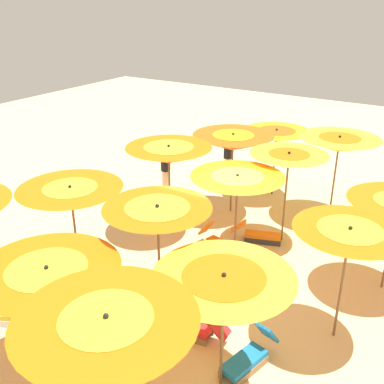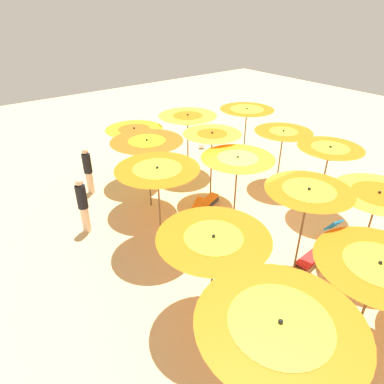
% 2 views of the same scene
% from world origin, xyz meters
% --- Properties ---
extents(ground, '(39.03, 39.03, 0.04)m').
position_xyz_m(ground, '(0.00, 0.00, -0.02)').
color(ground, beige).
extents(beach_umbrella_0, '(2.24, 2.24, 2.49)m').
position_xyz_m(beach_umbrella_0, '(-4.76, -0.73, 2.25)').
color(beach_umbrella_0, brown).
rests_on(beach_umbrella_0, ground).
extents(beach_umbrella_1, '(2.16, 2.16, 2.17)m').
position_xyz_m(beach_umbrella_1, '(-2.85, -1.28, 1.93)').
color(beach_umbrella_1, brown).
rests_on(beach_umbrella_1, ground).
extents(beach_umbrella_2, '(1.95, 1.95, 2.33)m').
position_xyz_m(beach_umbrella_2, '(-0.70, -2.53, 2.06)').
color(beach_umbrella_2, brown).
rests_on(beach_umbrella_2, ground).
extents(beach_umbrella_5, '(2.28, 2.28, 2.14)m').
position_xyz_m(beach_umbrella_5, '(-4.08, 1.12, 1.91)').
color(beach_umbrella_5, brown).
rests_on(beach_umbrella_5, ground).
extents(beach_umbrella_6, '(1.96, 1.96, 2.53)m').
position_xyz_m(beach_umbrella_6, '(-2.08, 0.49, 2.30)').
color(beach_umbrella_6, brown).
rests_on(beach_umbrella_6, ground).
extents(beach_umbrella_7, '(2.08, 2.08, 2.33)m').
position_xyz_m(beach_umbrella_7, '(0.45, 0.19, 2.07)').
color(beach_umbrella_7, brown).
rests_on(beach_umbrella_7, ground).
extents(beach_umbrella_8, '(1.90, 1.90, 2.44)m').
position_xyz_m(beach_umbrella_8, '(2.16, -0.33, 2.22)').
color(beach_umbrella_8, brown).
rests_on(beach_umbrella_8, ground).
extents(beach_umbrella_9, '(2.20, 2.20, 2.40)m').
position_xyz_m(beach_umbrella_9, '(4.28, -0.95, 2.15)').
color(beach_umbrella_9, brown).
rests_on(beach_umbrella_9, ground).
extents(beach_umbrella_11, '(2.24, 2.24, 2.22)m').
position_xyz_m(beach_umbrella_11, '(-1.78, 3.01, 1.97)').
color(beach_umbrella_11, brown).
rests_on(beach_umbrella_11, ground).
extents(beach_umbrella_12, '(2.20, 2.20, 2.43)m').
position_xyz_m(beach_umbrella_12, '(1.07, 2.45, 2.16)').
color(beach_umbrella_12, brown).
rests_on(beach_umbrella_12, ground).
extents(beach_umbrella_13, '(2.26, 2.26, 2.40)m').
position_xyz_m(beach_umbrella_13, '(2.98, 1.61, 2.12)').
color(beach_umbrella_13, brown).
rests_on(beach_umbrella_13, ground).
extents(beach_umbrella_14, '(2.04, 2.04, 2.17)m').
position_xyz_m(beach_umbrella_14, '(4.78, 1.07, 1.94)').
color(beach_umbrella_14, brown).
rests_on(beach_umbrella_14, ground).
extents(lounger_0, '(0.76, 1.18, 0.58)m').
position_xyz_m(lounger_0, '(-3.79, 3.07, 0.20)').
color(lounger_0, silver).
rests_on(lounger_0, ground).
extents(lounger_1, '(1.26, 0.65, 0.69)m').
position_xyz_m(lounger_1, '(-2.27, -1.50, 0.22)').
color(lounger_1, olive).
rests_on(lounger_1, ground).
extents(lounger_2, '(0.43, 1.29, 0.58)m').
position_xyz_m(lounger_2, '(-2.11, -0.28, 0.20)').
color(lounger_2, olive).
rests_on(lounger_2, ground).
extents(lounger_3, '(0.72, 1.33, 0.54)m').
position_xyz_m(lounger_3, '(1.78, 0.15, 0.19)').
color(lounger_3, '#333338').
rests_on(lounger_3, ground).
extents(lounger_4, '(0.59, 1.18, 0.64)m').
position_xyz_m(lounger_4, '(0.86, 0.83, 0.21)').
color(lounger_4, silver).
rests_on(lounger_4, ground).
extents(beachgoer_0, '(0.30, 0.30, 1.72)m').
position_xyz_m(beachgoer_0, '(5.08, 2.85, 0.90)').
color(beachgoer_0, beige).
rests_on(beachgoer_0, ground).
extents(beachgoer_1, '(0.30, 0.30, 1.77)m').
position_xyz_m(beachgoer_1, '(2.93, 3.91, 0.93)').
color(beachgoer_1, beige).
rests_on(beachgoer_1, ground).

